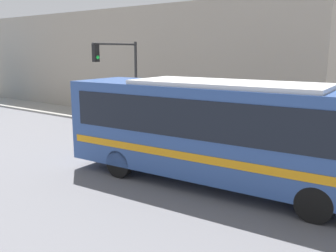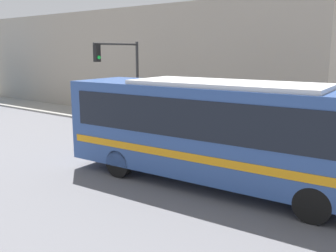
% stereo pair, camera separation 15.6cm
% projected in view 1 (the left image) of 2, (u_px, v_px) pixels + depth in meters
% --- Properties ---
extents(ground_plane, '(120.00, 120.00, 0.00)m').
position_uv_depth(ground_plane, '(289.00, 194.00, 11.43)').
color(ground_plane, slate).
extents(sidewalk, '(2.84, 70.00, 0.12)m').
position_uv_depth(sidewalk, '(50.00, 109.00, 27.79)').
color(sidewalk, gray).
rests_on(sidewalk, ground_plane).
extents(building_facade, '(6.00, 29.50, 7.04)m').
position_uv_depth(building_facade, '(132.00, 61.00, 28.09)').
color(building_facade, '#9E9384').
rests_on(building_facade, ground_plane).
extents(city_bus, '(3.32, 11.09, 3.37)m').
position_uv_depth(city_bus, '(225.00, 127.00, 11.73)').
color(city_bus, '#2D4C8C').
rests_on(city_bus, ground_plane).
extents(fire_hydrant, '(0.23, 0.31, 0.67)m').
position_uv_depth(fire_hydrant, '(228.00, 131.00, 18.16)').
color(fire_hydrant, '#999999').
rests_on(fire_hydrant, sidewalk).
extents(traffic_light_pole, '(3.28, 0.35, 4.68)m').
position_uv_depth(traffic_light_pole, '(121.00, 68.00, 20.29)').
color(traffic_light_pole, '#2D2D2D').
rests_on(traffic_light_pole, sidewalk).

